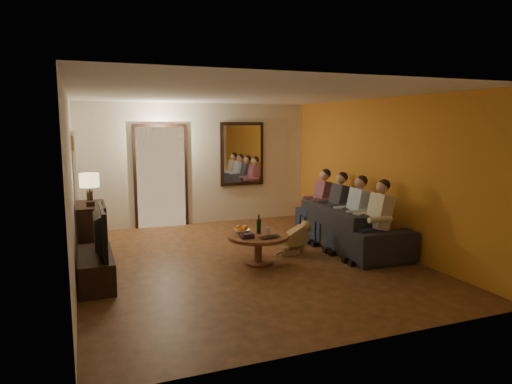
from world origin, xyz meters
name	(u,v)px	position (x,y,z in m)	size (l,w,h in m)	color
floor	(245,261)	(0.00, 0.00, 0.00)	(5.00, 6.00, 0.01)	#3D2710
ceiling	(245,94)	(0.00, 0.00, 2.60)	(5.00, 6.00, 0.01)	white
back_wall	(198,164)	(0.00, 3.00, 1.30)	(5.00, 0.02, 2.60)	beige
front_wall	(353,215)	(0.00, -3.00, 1.30)	(5.00, 0.02, 2.60)	beige
left_wall	(71,188)	(-2.50, 0.00, 1.30)	(0.02, 6.00, 2.60)	beige
right_wall	(379,174)	(2.50, 0.00, 1.30)	(0.02, 6.00, 2.60)	beige
orange_accent	(379,174)	(2.49, 0.00, 1.30)	(0.01, 6.00, 2.60)	#C67421
kitchen_doorway	(161,177)	(-0.80, 2.98, 1.05)	(1.00, 0.06, 2.10)	#FFE0A5
door_trim	(161,177)	(-0.80, 2.97, 1.05)	(1.12, 0.04, 2.22)	black
fridge_glimpse	(173,184)	(-0.55, 2.98, 0.90)	(0.45, 0.03, 1.70)	silver
mirror_frame	(242,154)	(1.00, 2.96, 1.50)	(1.00, 0.05, 1.40)	black
mirror_glass	(242,154)	(1.00, 2.93, 1.50)	(0.86, 0.02, 1.26)	white
white_door	(76,187)	(-2.46, 2.30, 1.02)	(0.06, 0.85, 2.04)	white
framed_art	(72,143)	(-2.47, 1.30, 1.85)	(0.03, 0.28, 0.24)	#B28C33
art_canvas	(73,143)	(-2.46, 1.30, 1.85)	(0.01, 0.22, 0.18)	brown
dresser	(92,230)	(-2.25, 1.24, 0.43)	(0.45, 0.96, 0.86)	black
table_lamp	(90,190)	(-2.25, 1.02, 1.13)	(0.30, 0.30, 0.54)	beige
flower_vase	(89,189)	(-2.25, 1.46, 1.08)	(0.14, 0.14, 0.44)	red
tv_stand	(96,269)	(-2.25, -0.25, 0.21)	(0.45, 1.24, 0.41)	black
tv	(94,231)	(-2.25, -0.25, 0.73)	(0.15, 1.11, 0.64)	black
sofa	(350,226)	(2.02, 0.14, 0.37)	(1.00, 2.56, 0.75)	black
person_a	(376,224)	(1.92, -0.76, 0.60)	(0.60, 0.40, 1.20)	tan
person_b	(355,217)	(1.92, -0.16, 0.60)	(0.60, 0.40, 1.20)	tan
person_c	(336,211)	(1.92, 0.44, 0.60)	(0.60, 0.40, 1.20)	tan
person_d	(320,205)	(1.92, 1.04, 0.60)	(0.60, 0.40, 1.20)	tan
dog	(295,237)	(0.91, 0.09, 0.28)	(0.56, 0.24, 0.56)	olive
coffee_table	(258,249)	(0.14, -0.20, 0.23)	(0.95, 0.95, 0.45)	brown
bowl	(242,231)	(-0.04, 0.02, 0.48)	(0.26, 0.26, 0.06)	white
oranges	(242,227)	(-0.04, 0.02, 0.55)	(0.20, 0.20, 0.08)	orange
wine_bottle	(259,224)	(0.19, -0.10, 0.60)	(0.07, 0.07, 0.31)	black
wine_glass	(268,230)	(0.32, -0.15, 0.50)	(0.06, 0.06, 0.10)	silver
book_stack	(247,236)	(-0.08, -0.30, 0.48)	(0.20, 0.15, 0.07)	black
laptop	(271,238)	(0.24, -0.48, 0.46)	(0.33, 0.21, 0.03)	black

